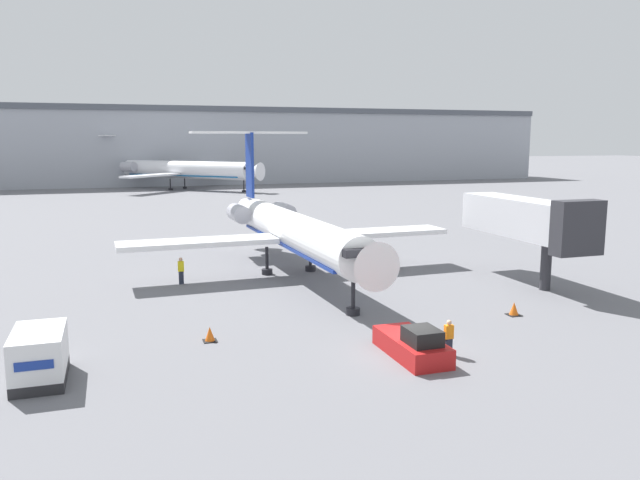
% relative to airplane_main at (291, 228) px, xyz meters
% --- Properties ---
extents(ground_plane, '(600.00, 600.00, 0.00)m').
position_rel_airplane_main_xyz_m(ground_plane, '(0.44, -18.58, -3.43)').
color(ground_plane, slate).
extents(terminal_building, '(180.00, 16.80, 17.07)m').
position_rel_airplane_main_xyz_m(terminal_building, '(0.44, 101.42, 5.13)').
color(terminal_building, '#9EA3AD').
rests_on(terminal_building, ground).
extents(airplane_main, '(24.63, 28.03, 10.57)m').
position_rel_airplane_main_xyz_m(airplane_main, '(0.00, 0.00, 0.00)').
color(airplane_main, white).
rests_on(airplane_main, ground).
extents(pushback_tug, '(1.95, 4.60, 1.60)m').
position_rel_airplane_main_xyz_m(pushback_tug, '(0.39, -18.81, -2.86)').
color(pushback_tug, '#B21919').
rests_on(pushback_tug, ground).
extents(luggage_cart, '(2.01, 3.62, 2.12)m').
position_rel_airplane_main_xyz_m(luggage_cart, '(-15.45, -16.56, -2.37)').
color(luggage_cart, '#232326').
rests_on(luggage_cart, ground).
extents(worker_near_tug, '(0.40, 0.24, 1.68)m').
position_rel_airplane_main_xyz_m(worker_near_tug, '(2.04, -19.16, -2.56)').
color(worker_near_tug, '#232838').
rests_on(worker_near_tug, ground).
extents(worker_by_wing, '(0.40, 0.26, 1.86)m').
position_rel_airplane_main_xyz_m(worker_by_wing, '(-8.07, -0.59, -2.45)').
color(worker_by_wing, '#232838').
rests_on(worker_by_wing, ground).
extents(traffic_cone_left, '(0.68, 0.68, 0.73)m').
position_rel_airplane_main_xyz_m(traffic_cone_left, '(-8.07, -13.64, -3.08)').
color(traffic_cone_left, black).
rests_on(traffic_cone_left, ground).
extents(traffic_cone_right, '(0.73, 0.73, 0.75)m').
position_rel_airplane_main_xyz_m(traffic_cone_right, '(8.96, -14.46, -3.07)').
color(traffic_cone_right, black).
rests_on(traffic_cone_right, ground).
extents(airplane_parked_far_left, '(29.71, 29.54, 10.81)m').
position_rel_airplane_main_xyz_m(airplane_parked_far_left, '(0.99, 83.62, 0.56)').
color(airplane_parked_far_left, white).
rests_on(airplane_parked_far_left, ground).
extents(jet_bridge, '(3.20, 11.68, 6.19)m').
position_rel_airplane_main_xyz_m(jet_bridge, '(14.60, -7.73, 1.01)').
color(jet_bridge, '#2D2D33').
rests_on(jet_bridge, ground).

